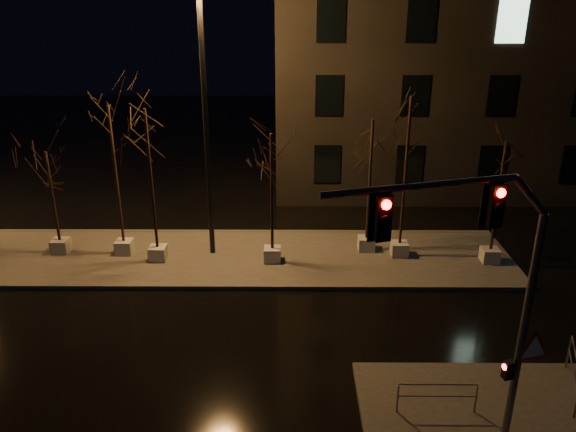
{
  "coord_description": "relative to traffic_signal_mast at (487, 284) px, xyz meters",
  "views": [
    {
      "loc": [
        2.24,
        -14.29,
        9.89
      ],
      "look_at": [
        2.14,
        3.62,
        2.8
      ],
      "focal_mm": 35.0,
      "sensor_mm": 36.0,
      "label": 1
    }
  ],
  "objects": [
    {
      "name": "ground",
      "position": [
        -6.16,
        4.37,
        -4.51
      ],
      "size": [
        90.0,
        90.0,
        0.0
      ],
      "primitive_type": "plane",
      "color": "black",
      "rests_on": "ground"
    },
    {
      "name": "median",
      "position": [
        -6.16,
        10.37,
        -4.43
      ],
      "size": [
        22.0,
        5.0,
        0.15
      ],
      "primitive_type": "cube",
      "color": "#45423D",
      "rests_on": "ground"
    },
    {
      "name": "sidewalk_corner",
      "position": [
        1.34,
        0.87,
        -4.43
      ],
      "size": [
        7.0,
        5.0,
        0.15
      ],
      "primitive_type": "cube",
      "color": "#45423D",
      "rests_on": "ground"
    },
    {
      "name": "building",
      "position": [
        7.84,
        22.37,
        2.99
      ],
      "size": [
        25.0,
        12.0,
        15.0
      ],
      "primitive_type": "cube",
      "color": "black",
      "rests_on": "ground"
    },
    {
      "name": "tree_0",
      "position": [
        -13.24,
        10.65,
        -1.09
      ],
      "size": [
        1.8,
        1.8,
        4.3
      ],
      "color": "#BBB8AE",
      "rests_on": "median"
    },
    {
      "name": "tree_1",
      "position": [
        -10.64,
        10.58,
        0.29
      ],
      "size": [
        1.8,
        1.8,
        6.13
      ],
      "color": "#BBB8AE",
      "rests_on": "median"
    },
    {
      "name": "tree_2",
      "position": [
        -9.15,
        10.0,
        0.29
      ],
      "size": [
        1.8,
        1.8,
        6.13
      ],
      "color": "#BBB8AE",
      "rests_on": "median"
    },
    {
      "name": "tree_3",
      "position": [
        -4.65,
        9.91,
        -0.4
      ],
      "size": [
        1.8,
        1.8,
        5.22
      ],
      "color": "#BBB8AE",
      "rests_on": "median"
    },
    {
      "name": "tree_4",
      "position": [
        -0.85,
        10.95,
        -0.17
      ],
      "size": [
        1.8,
        1.8,
        5.52
      ],
      "color": "#BBB8AE",
      "rests_on": "median"
    },
    {
      "name": "tree_5",
      "position": [
        0.41,
        10.44,
        0.57
      ],
      "size": [
        1.8,
        1.8,
        6.51
      ],
      "color": "#BBB8AE",
      "rests_on": "median"
    },
    {
      "name": "tree_6",
      "position": [
        3.84,
        9.88,
        -0.6
      ],
      "size": [
        1.8,
        1.8,
        4.95
      ],
      "color": "#BBB8AE",
      "rests_on": "median"
    },
    {
      "name": "traffic_signal_mast",
      "position": [
        0.0,
        0.0,
        0.0
      ],
      "size": [
        5.26,
        1.53,
        6.64
      ],
      "rotation": [
        0.0,
        0.0,
        0.28
      ],
      "color": "#5C5D64",
      "rests_on": "sidewalk_corner"
    },
    {
      "name": "streetlight_main",
      "position": [
        -7.09,
        10.66,
        1.45
      ],
      "size": [
        2.49,
        0.91,
        10.06
      ],
      "rotation": [
        0.0,
        0.0,
        -0.26
      ],
      "color": "black",
      "rests_on": "median"
    },
    {
      "name": "guard_rail_a",
      "position": [
        -0.29,
        1.35,
        -3.8
      ],
      "size": [
        1.99,
        0.05,
        0.86
      ],
      "rotation": [
        0.0,
        0.0,
        -0.0
      ],
      "color": "#5C5D64",
      "rests_on": "sidewalk_corner"
    },
    {
      "name": "guard_rail_b",
      "position": [
        3.44,
        2.19,
        -3.69
      ],
      "size": [
        0.77,
        2.07,
        1.04
      ],
      "rotation": [
        0.0,
        0.0,
        1.23
      ],
      "color": "#5C5D64",
      "rests_on": "sidewalk_corner"
    }
  ]
}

